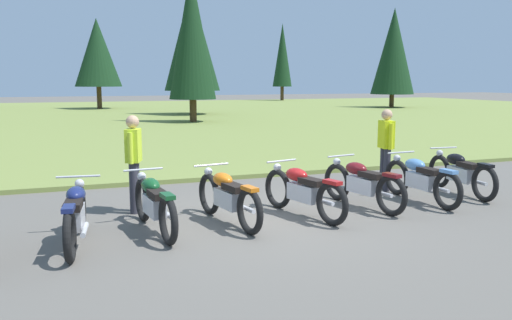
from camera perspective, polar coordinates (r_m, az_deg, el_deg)
The scene contains 12 objects.
ground_plane at distance 8.73m, azimuth 1.37°, elevation -6.41°, with size 140.00×140.00×0.00m, color #605B54.
grass_moorland at distance 33.59m, azimuth -14.89°, elevation 4.53°, with size 80.00×44.00×0.10m, color olive.
forest_treeline at distance 37.29m, azimuth -13.31°, elevation 11.88°, with size 40.14×27.71×8.81m.
motorcycle_navy at distance 7.71m, azimuth -18.75°, elevation -5.53°, with size 0.62×2.10×0.88m.
motorcycle_british_green at distance 8.09m, azimuth -10.85°, elevation -4.57°, with size 0.62×2.10×0.88m.
motorcycle_orange at distance 8.42m, azimuth -3.05°, elevation -3.91°, with size 0.68×2.09×0.88m.
motorcycle_red at distance 8.89m, azimuth 5.04°, elevation -3.26°, with size 0.77×2.06×0.88m.
motorcycle_maroon at distance 9.66m, azimuth 11.30°, elevation -2.45°, with size 0.70×2.08×0.88m.
motorcycle_sky_blue at distance 10.35m, azimuth 17.20°, elevation -1.93°, with size 0.62×2.10×0.88m.
motorcycle_black at distance 11.31m, azimuth 21.05°, elevation -1.25°, with size 0.62×2.10×0.88m.
rider_near_row_end at distance 11.16m, azimuth 13.73°, elevation 1.60°, with size 0.28×0.54×1.67m.
rider_in_hivis_vest at distance 9.26m, azimuth -12.96°, elevation 0.23°, with size 0.33×0.52×1.67m.
Camera 1 is at (-3.10, -7.84, 2.26)m, focal length 37.36 mm.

